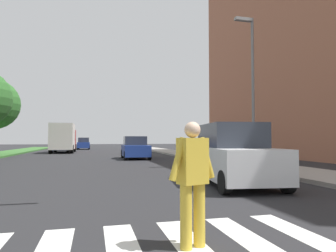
{
  "coord_description": "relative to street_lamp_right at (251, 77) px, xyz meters",
  "views": [
    {
      "loc": [
        0.05,
        4.78,
        1.45
      ],
      "look_at": [
        3.78,
        19.64,
        2.14
      ],
      "focal_mm": 31.92,
      "sensor_mm": 36.0,
      "label": 1
    }
  ],
  "objects": [
    {
      "name": "sedan_far_horizon",
      "position": [
        -9.08,
        31.87,
        -3.8
      ],
      "size": [
        1.77,
        4.1,
        1.71
      ],
      "color": "navy",
      "rests_on": "ground_plane"
    },
    {
      "name": "sedan_midblock",
      "position": [
        -4.68,
        8.86,
        -3.82
      ],
      "size": [
        1.99,
        4.13,
        1.68
      ],
      "color": "navy",
      "rests_on": "ground_plane"
    },
    {
      "name": "crosswalk",
      "position": [
        -7.8,
        -9.47,
        -4.59
      ],
      "size": [
        6.75,
        2.2,
        0.01
      ],
      "color": "silver",
      "rests_on": "ground_plane"
    },
    {
      "name": "truck_box_delivery",
      "position": [
        -10.9,
        20.72,
        -2.96
      ],
      "size": [
        2.4,
        6.2,
        3.1
      ],
      "color": "maroon",
      "rests_on": "ground_plane"
    },
    {
      "name": "sidewalk_right",
      "position": [
        0.6,
        9.71,
        -4.52
      ],
      "size": [
        3.0,
        64.0,
        0.15
      ],
      "primitive_type": "cube",
      "color": "#9E9991",
      "rests_on": "ground_plane"
    },
    {
      "name": "sedan_distant",
      "position": [
        -11.33,
        23.01,
        -3.78
      ],
      "size": [
        1.9,
        4.05,
        1.77
      ],
      "color": "navy",
      "rests_on": "ground_plane"
    },
    {
      "name": "ground_plane",
      "position": [
        -7.8,
        11.71,
        -4.59
      ],
      "size": [
        140.0,
        140.0,
        0.0
      ],
      "primitive_type": "plane",
      "color": "#262628"
    },
    {
      "name": "pedestrian_performer",
      "position": [
        -6.44,
        -9.67,
        -3.66
      ],
      "size": [
        0.74,
        0.34,
        1.69
      ],
      "color": "gold",
      "rests_on": "ground_plane"
    },
    {
      "name": "suv_crossing",
      "position": [
        -3.28,
        -4.45,
        -3.66
      ],
      "size": [
        2.49,
        4.8,
        1.97
      ],
      "color": "silver",
      "rests_on": "ground_plane"
    },
    {
      "name": "street_lamp_right",
      "position": [
        0.0,
        0.0,
        0.0
      ],
      "size": [
        1.02,
        0.24,
        7.5
      ],
      "color": "slate",
      "rests_on": "sidewalk_right"
    }
  ]
}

